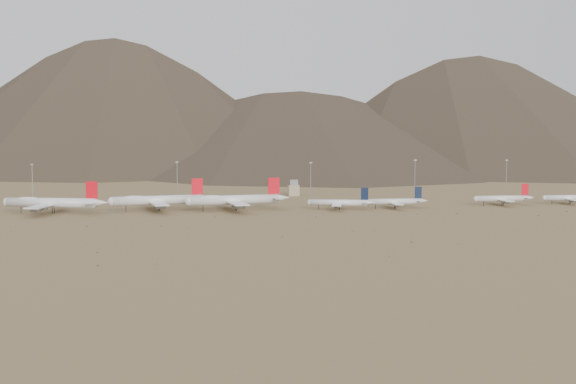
{
  "coord_description": "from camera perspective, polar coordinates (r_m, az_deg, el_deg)",
  "views": [
    {
      "loc": [
        -47.39,
        -473.0,
        56.64
      ],
      "look_at": [
        14.66,
        30.0,
        11.03
      ],
      "focal_mm": 50.0,
      "sensor_mm": 36.0,
      "label": 1
    }
  ],
  "objects": [
    {
      "name": "mast_far_east",
      "position": [
        650.39,
        15.27,
        1.22
      ],
      "size": [
        2.0,
        0.6,
        25.7
      ],
      "color": "gray",
      "rests_on": "ground"
    },
    {
      "name": "ground",
      "position": [
        478.73,
        -1.3,
        -1.65
      ],
      "size": [
        3000.0,
        3000.0,
        0.0
      ],
      "primitive_type": "plane",
      "color": "olive",
      "rests_on": "ground"
    },
    {
      "name": "narrowbody_a",
      "position": [
        507.12,
        3.73,
        -0.76
      ],
      "size": [
        42.33,
        31.11,
        14.18
      ],
      "rotation": [
        0.0,
        0.0,
        -0.22
      ],
      "color": "silver",
      "rests_on": "ground"
    },
    {
      "name": "mountain_ridge",
      "position": [
        1376.98,
        -5.11,
        9.01
      ],
      "size": [
        4400.0,
        1000.0,
        300.0
      ],
      "color": "#49392C",
      "rests_on": "ground"
    },
    {
      "name": "narrowbody_b",
      "position": [
        518.45,
        7.66,
        -0.68
      ],
      "size": [
        42.09,
        30.11,
        13.88
      ],
      "rotation": [
        0.0,
        0.0,
        0.03
      ],
      "color": "silver",
      "rests_on": "ground"
    },
    {
      "name": "mast_far_west",
      "position": [
        598.68,
        -17.72,
        0.83
      ],
      "size": [
        2.0,
        0.6,
        25.7
      ],
      "color": "gray",
      "rests_on": "ground"
    },
    {
      "name": "widebody_west",
      "position": [
        505.39,
        -16.45,
        -0.72
      ],
      "size": [
        65.6,
        51.76,
        19.9
      ],
      "rotation": [
        0.0,
        0.0,
        -0.25
      ],
      "color": "silver",
      "rests_on": "ground"
    },
    {
      "name": "control_tower",
      "position": [
        600.22,
        0.4,
        0.24
      ],
      "size": [
        8.0,
        8.0,
        12.0
      ],
      "color": "tan",
      "rests_on": "ground"
    },
    {
      "name": "mast_west",
      "position": [
        607.09,
        -7.89,
        1.08
      ],
      "size": [
        2.0,
        0.6,
        25.7
      ],
      "color": "gray",
      "rests_on": "ground"
    },
    {
      "name": "widebody_east",
      "position": [
        502.1,
        -3.83,
        -0.55
      ],
      "size": [
        67.23,
        52.61,
        20.17
      ],
      "rotation": [
        0.0,
        0.0,
        0.19
      ],
      "color": "silver",
      "rests_on": "ground"
    },
    {
      "name": "desert_scrub",
      "position": [
        403.36,
        0.76,
        -2.88
      ],
      "size": [
        443.3,
        161.21,
        0.92
      ],
      "color": "olive",
      "rests_on": "ground"
    },
    {
      "name": "narrowbody_c",
      "position": [
        551.85,
        15.06,
        -0.44
      ],
      "size": [
        43.13,
        30.92,
        14.22
      ],
      "rotation": [
        0.0,
        0.0,
        0.04
      ],
      "color": "silver",
      "rests_on": "ground"
    },
    {
      "name": "widebody_centre",
      "position": [
        506.77,
        -9.25,
        -0.57
      ],
      "size": [
        65.81,
        51.57,
        19.77
      ],
      "rotation": [
        0.0,
        0.0,
        0.2
      ],
      "color": "silver",
      "rests_on": "ground"
    },
    {
      "name": "mast_east",
      "position": [
        637.52,
        9.01,
        1.26
      ],
      "size": [
        2.0,
        0.6,
        25.7
      ],
      "color": "gray",
      "rests_on": "ground"
    },
    {
      "name": "narrowbody_d",
      "position": [
        573.24,
        19.44,
        -0.39
      ],
      "size": [
        40.55,
        29.0,
        13.38
      ],
      "rotation": [
        0.0,
        0.0,
        -0.03
      ],
      "color": "silver",
      "rests_on": "ground"
    },
    {
      "name": "mast_centre",
      "position": [
        591.01,
        1.62,
        1.02
      ],
      "size": [
        2.0,
        0.6,
        25.7
      ],
      "color": "gray",
      "rests_on": "ground"
    }
  ]
}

